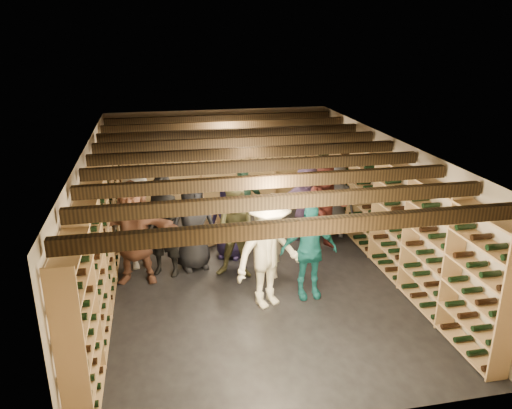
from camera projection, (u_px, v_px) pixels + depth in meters
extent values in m
plane|color=black|center=(248.00, 269.00, 9.46)|extent=(8.00, 8.00, 0.00)
cube|color=tan|center=(219.00, 157.00, 12.74)|extent=(5.50, 0.02, 2.40)
cube|color=tan|center=(317.00, 335.00, 5.36)|extent=(5.50, 0.02, 2.40)
cube|color=tan|center=(90.00, 221.00, 8.54)|extent=(0.02, 8.00, 2.40)
cube|color=tan|center=(389.00, 200.00, 9.57)|extent=(0.02, 8.00, 2.40)
cube|color=beige|center=(248.00, 145.00, 8.65)|extent=(5.50, 8.00, 0.01)
cube|color=black|center=(306.00, 227.00, 5.47)|extent=(5.40, 0.12, 0.18)
cube|color=black|center=(286.00, 201.00, 6.27)|extent=(5.40, 0.12, 0.18)
cube|color=black|center=(270.00, 181.00, 7.08)|extent=(5.40, 0.12, 0.18)
cube|color=black|center=(258.00, 165.00, 7.89)|extent=(5.40, 0.12, 0.18)
cube|color=black|center=(248.00, 153.00, 8.70)|extent=(5.40, 0.12, 0.18)
cube|color=black|center=(239.00, 142.00, 9.50)|extent=(5.40, 0.12, 0.18)
cube|color=black|center=(232.00, 133.00, 10.31)|extent=(5.40, 0.12, 0.18)
cube|color=black|center=(226.00, 125.00, 11.12)|extent=(5.40, 0.12, 0.18)
cube|color=black|center=(221.00, 119.00, 11.93)|extent=(5.40, 0.12, 0.18)
cube|color=#A17B4E|center=(102.00, 227.00, 8.61)|extent=(0.32, 7.50, 2.15)
cube|color=#A17B4E|center=(379.00, 206.00, 9.58)|extent=(0.32, 7.50, 2.15)
cube|color=#A17B4E|center=(220.00, 163.00, 12.63)|extent=(4.70, 0.30, 2.15)
cube|color=tan|center=(203.00, 241.00, 10.49)|extent=(0.59, 0.51, 0.17)
cube|color=tan|center=(203.00, 233.00, 10.43)|extent=(0.59, 0.51, 0.17)
cube|color=tan|center=(202.00, 226.00, 10.38)|extent=(0.59, 0.51, 0.17)
cube|color=tan|center=(202.00, 218.00, 10.32)|extent=(0.59, 0.51, 0.17)
cube|color=tan|center=(220.00, 222.00, 11.49)|extent=(0.55, 0.42, 0.17)
cube|color=tan|center=(220.00, 215.00, 11.43)|extent=(0.55, 0.42, 0.17)
cube|color=tan|center=(220.00, 208.00, 11.37)|extent=(0.55, 0.42, 0.17)
cube|color=tan|center=(229.00, 229.00, 11.08)|extent=(0.52, 0.37, 0.17)
imported|color=black|center=(193.00, 224.00, 9.24)|extent=(0.96, 0.73, 1.75)
imported|color=black|center=(164.00, 226.00, 8.96)|extent=(0.82, 0.70, 1.90)
imported|color=brown|center=(238.00, 233.00, 8.91)|extent=(1.00, 0.88, 1.72)
imported|color=beige|center=(268.00, 252.00, 7.94)|extent=(1.42, 1.16, 1.91)
imported|color=#196C6E|center=(309.00, 251.00, 8.26)|extent=(0.98, 0.42, 1.65)
imported|color=brown|center=(134.00, 232.00, 8.72)|extent=(1.80, 0.82, 1.87)
imported|color=#221C46|center=(230.00, 219.00, 9.71)|extent=(0.91, 0.78, 1.59)
imported|color=gray|center=(269.00, 238.00, 8.93)|extent=(0.62, 0.47, 1.53)
imported|color=#451915|center=(326.00, 207.00, 10.04)|extent=(0.96, 0.79, 1.80)
imported|color=#A9A49B|center=(138.00, 222.00, 9.24)|extent=(1.25, 0.82, 1.82)
imported|color=#264E3C|center=(243.00, 204.00, 10.40)|extent=(1.06, 0.62, 1.69)
imported|color=slate|center=(307.00, 201.00, 10.65)|extent=(1.56, 0.62, 1.64)
imported|color=#323337|center=(336.00, 200.00, 10.80)|extent=(0.91, 0.76, 1.59)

